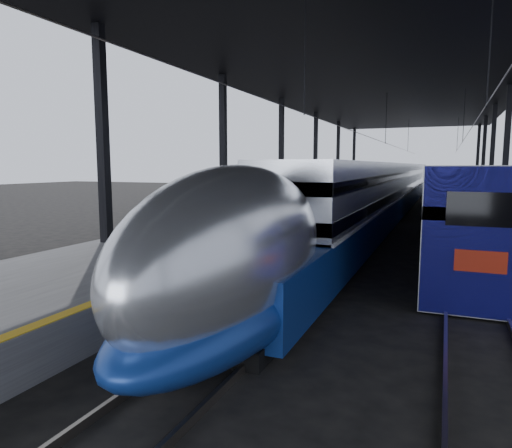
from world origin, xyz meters
The scene contains 7 objects.
ground centered at (0.00, 0.00, 0.00)m, with size 160.00×160.00×0.00m, color black.
platform centered at (-3.50, 20.00, 0.50)m, with size 6.00×80.00×1.00m, color #4C4C4F.
yellow_strip centered at (-0.70, 20.00, 1.00)m, with size 0.30×80.00×0.01m, color gold.
rails centered at (4.50, 20.00, 0.08)m, with size 6.52×80.00×0.16m.
canopy centered at (1.90, 20.00, 9.12)m, with size 18.00×75.00×9.47m.
tgv_train centered at (2.00, 27.57, 1.91)m, with size 2.84×65.20×4.08m.
second_train centered at (7.00, 30.97, 1.99)m, with size 2.85×56.05×3.92m.
Camera 1 is at (6.12, -8.74, 3.91)m, focal length 32.00 mm.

